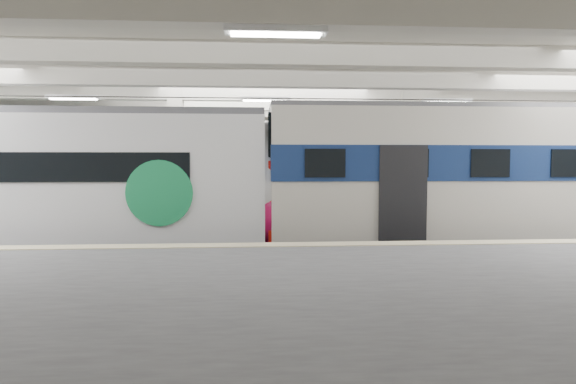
{
  "coord_description": "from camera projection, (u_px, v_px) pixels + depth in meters",
  "views": [
    {
      "loc": [
        -0.33,
        -13.62,
        2.89
      ],
      "look_at": [
        0.67,
        1.0,
        2.0
      ],
      "focal_mm": 30.0,
      "sensor_mm": 36.0,
      "label": 1
    }
  ],
  "objects": [
    {
      "name": "station_hall",
      "position": [
        269.0,
        148.0,
        11.83
      ],
      "size": [
        36.0,
        24.0,
        5.75
      ],
      "color": "black",
      "rests_on": "ground"
    },
    {
      "name": "modern_emu",
      "position": [
        88.0,
        190.0,
        13.29
      ],
      "size": [
        13.33,
        2.75,
        4.32
      ],
      "color": "white",
      "rests_on": "ground"
    },
    {
      "name": "older_rer",
      "position": [
        499.0,
        181.0,
        14.08
      ],
      "size": [
        13.69,
        3.02,
        4.5
      ],
      "color": "beige",
      "rests_on": "ground"
    },
    {
      "name": "far_train",
      "position": [
        56.0,
        182.0,
        18.56
      ],
      "size": [
        12.98,
        2.8,
        4.18
      ],
      "rotation": [
        0.0,
        0.0,
        0.01
      ],
      "color": "white",
      "rests_on": "ground"
    }
  ]
}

